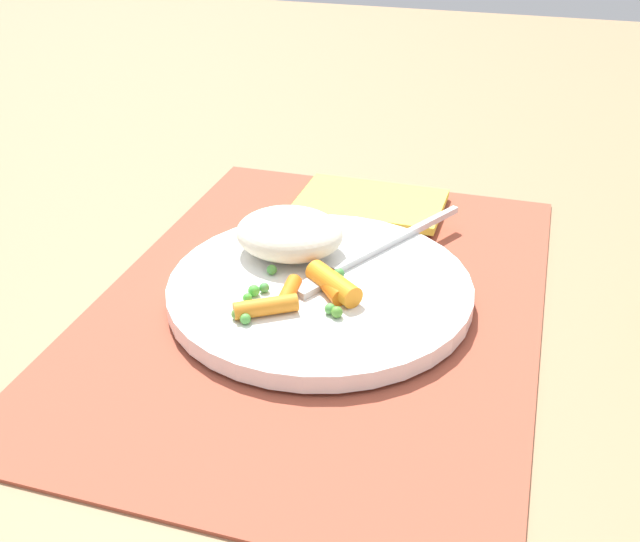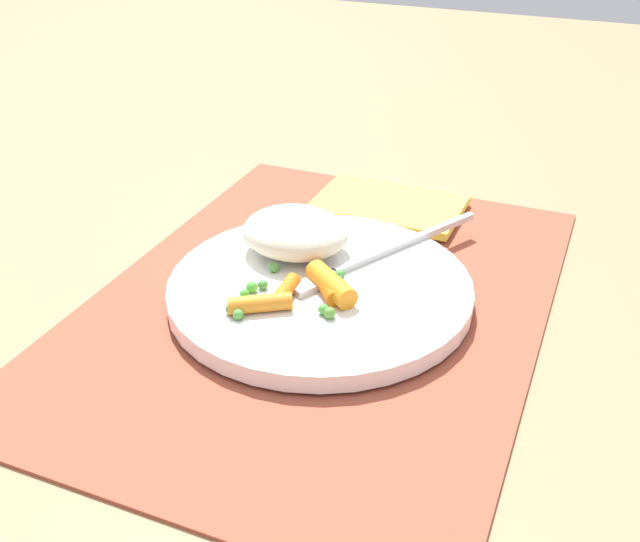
{
  "view_description": "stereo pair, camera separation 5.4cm",
  "coord_description": "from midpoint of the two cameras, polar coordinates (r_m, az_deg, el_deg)",
  "views": [
    {
      "loc": [
        0.5,
        0.15,
        0.34
      ],
      "look_at": [
        0.0,
        0.0,
        0.03
      ],
      "focal_mm": 42.29,
      "sensor_mm": 36.0,
      "label": 1
    },
    {
      "loc": [
        0.48,
        0.2,
        0.34
      ],
      "look_at": [
        0.0,
        0.0,
        0.03
      ],
      "focal_mm": 42.29,
      "sensor_mm": 36.0,
      "label": 2
    }
  ],
  "objects": [
    {
      "name": "ground_plane",
      "position": [
        0.62,
        2.49,
        -2.5
      ],
      "size": [
        2.4,
        2.4,
        0.0
      ],
      "primitive_type": "plane",
      "color": "#997551"
    },
    {
      "name": "placemat",
      "position": [
        0.62,
        2.49,
        -2.27
      ],
      "size": [
        0.49,
        0.35,
        0.01
      ],
      "primitive_type": "cube",
      "color": "#9E4733",
      "rests_on": "ground_plane"
    },
    {
      "name": "plate",
      "position": [
        0.62,
        2.51,
        -1.46
      ],
      "size": [
        0.25,
        0.25,
        0.01
      ],
      "primitive_type": "cylinder",
      "color": "white",
      "rests_on": "placemat"
    },
    {
      "name": "rice_mound",
      "position": [
        0.65,
        0.52,
        2.9
      ],
      "size": [
        0.08,
        0.09,
        0.04
      ],
      "primitive_type": "ellipsoid",
      "color": "beige",
      "rests_on": "plate"
    },
    {
      "name": "carrot_portion",
      "position": [
        0.59,
        1.74,
        -1.44
      ],
      "size": [
        0.09,
        0.09,
        0.02
      ],
      "color": "orange",
      "rests_on": "plate"
    },
    {
      "name": "pea_scatter",
      "position": [
        0.59,
        0.03,
        -1.74
      ],
      "size": [
        0.09,
        0.08,
        0.01
      ],
      "color": "green",
      "rests_on": "plate"
    },
    {
      "name": "fork",
      "position": [
        0.64,
        6.18,
        0.93
      ],
      "size": [
        0.19,
        0.11,
        0.01
      ],
      "color": "silver",
      "rests_on": "plate"
    },
    {
      "name": "napkin",
      "position": [
        0.77,
        7.01,
        4.96
      ],
      "size": [
        0.1,
        0.15,
        0.01
      ],
      "primitive_type": "cube",
      "rotation": [
        0.0,
        0.0,
        -0.01
      ],
      "color": "#EAE54C",
      "rests_on": "placemat"
    }
  ]
}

